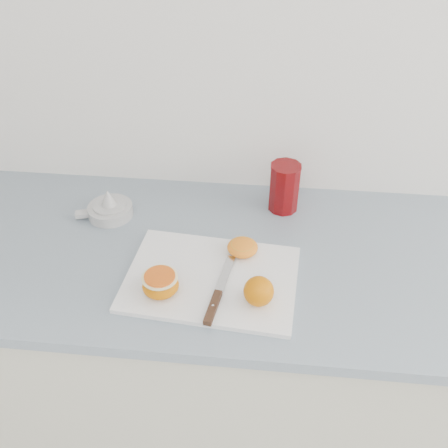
% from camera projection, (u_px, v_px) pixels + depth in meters
% --- Properties ---
extents(counter, '(2.39, 0.64, 0.89)m').
position_uv_depth(counter, '(203.00, 358.00, 1.52)').
color(counter, beige).
rests_on(counter, ground).
extents(cutting_board, '(0.41, 0.31, 0.01)m').
position_uv_depth(cutting_board, '(211.00, 279.00, 1.16)').
color(cutting_board, white).
rests_on(cutting_board, counter).
extents(whole_orange, '(0.07, 0.07, 0.07)m').
position_uv_depth(whole_orange, '(259.00, 291.00, 1.07)').
color(whole_orange, orange).
rests_on(whole_orange, cutting_board).
extents(half_orange, '(0.08, 0.08, 0.05)m').
position_uv_depth(half_orange, '(160.00, 284.00, 1.10)').
color(half_orange, orange).
rests_on(half_orange, cutting_board).
extents(squeezed_shell, '(0.07, 0.07, 0.03)m').
position_uv_depth(squeezed_shell, '(243.00, 247.00, 1.21)').
color(squeezed_shell, orange).
rests_on(squeezed_shell, cutting_board).
extents(paring_knife, '(0.05, 0.22, 0.01)m').
position_uv_depth(paring_knife, '(215.00, 301.00, 1.08)').
color(paring_knife, '#3F2B1A').
rests_on(paring_knife, cutting_board).
extents(citrus_juicer, '(0.15, 0.12, 0.08)m').
position_uv_depth(citrus_juicer, '(110.00, 209.00, 1.34)').
color(citrus_juicer, silver).
rests_on(citrus_juicer, counter).
extents(red_tumbler, '(0.08, 0.08, 0.14)m').
position_uv_depth(red_tumbler, '(284.00, 189.00, 1.34)').
color(red_tumbler, maroon).
rests_on(red_tumbler, counter).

